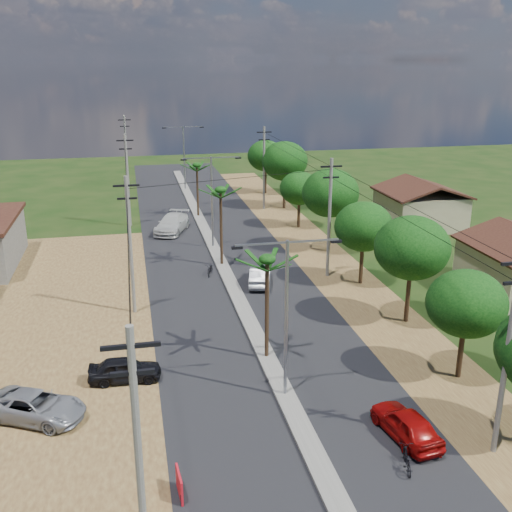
{
  "coord_description": "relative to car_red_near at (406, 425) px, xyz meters",
  "views": [
    {
      "loc": [
        -6.71,
        -24.83,
        15.68
      ],
      "look_at": [
        1.31,
        12.98,
        3.0
      ],
      "focal_mm": 42.0,
      "sensor_mm": 36.0,
      "label": 1
    }
  ],
  "objects": [
    {
      "name": "ground",
      "position": [
        -4.29,
        4.35,
        -0.67
      ],
      "size": [
        160.0,
        160.0,
        0.0
      ],
      "primitive_type": "plane",
      "color": "black",
      "rests_on": "ground"
    },
    {
      "name": "road",
      "position": [
        -4.29,
        19.35,
        -0.65
      ],
      "size": [
        12.0,
        110.0,
        0.04
      ],
      "primitive_type": "cube",
      "color": "black",
      "rests_on": "ground"
    },
    {
      "name": "median",
      "position": [
        -4.29,
        22.35,
        -0.58
      ],
      "size": [
        1.0,
        90.0,
        0.18
      ],
      "primitive_type": "cube",
      "color": "#605E56",
      "rests_on": "ground"
    },
    {
      "name": "dirt_shoulder_east",
      "position": [
        4.21,
        19.35,
        -0.66
      ],
      "size": [
        5.0,
        90.0,
        0.03
      ],
      "primitive_type": "cube",
      "color": "#55371D",
      "rests_on": "ground"
    },
    {
      "name": "house_east_far",
      "position": [
        16.71,
        32.35,
        1.72
      ],
      "size": [
        7.6,
        7.5,
        4.6
      ],
      "color": "tan",
      "rests_on": "ground"
    },
    {
      "name": "tree_east_b",
      "position": [
        5.01,
        4.35,
        3.44
      ],
      "size": [
        4.0,
        4.0,
        5.83
      ],
      "color": "black",
      "rests_on": "ground"
    },
    {
      "name": "tree_east_c",
      "position": [
        5.41,
        11.35,
        4.19
      ],
      "size": [
        4.6,
        4.6,
        6.83
      ],
      "color": "black",
      "rests_on": "ground"
    },
    {
      "name": "tree_east_d",
      "position": [
        5.11,
        18.35,
        3.67
      ],
      "size": [
        4.2,
        4.2,
        6.13
      ],
      "color": "black",
      "rests_on": "ground"
    },
    {
      "name": "tree_east_e",
      "position": [
        5.31,
        26.35,
        4.42
      ],
      "size": [
        4.8,
        4.8,
        7.14
      ],
      "color": "black",
      "rests_on": "ground"
    },
    {
      "name": "tree_east_f",
      "position": [
        4.91,
        34.35,
        3.22
      ],
      "size": [
        3.8,
        3.8,
        5.52
      ],
      "color": "black",
      "rests_on": "ground"
    },
    {
      "name": "tree_east_g",
      "position": [
        5.51,
        42.35,
        4.57
      ],
      "size": [
        5.0,
        5.0,
        7.38
      ],
      "color": "black",
      "rests_on": "ground"
    },
    {
      "name": "tree_east_h",
      "position": [
        5.21,
        50.35,
        3.97
      ],
      "size": [
        4.4,
        4.4,
        6.52
      ],
      "color": "black",
      "rests_on": "ground"
    },
    {
      "name": "palm_median_near",
      "position": [
        -4.29,
        8.35,
        4.87
      ],
      "size": [
        2.0,
        2.0,
        6.15
      ],
      "color": "black",
      "rests_on": "ground"
    },
    {
      "name": "palm_median_mid",
      "position": [
        -4.29,
        24.35,
        5.23
      ],
      "size": [
        2.0,
        2.0,
        6.55
      ],
      "color": "black",
      "rests_on": "ground"
    },
    {
      "name": "palm_median_far",
      "position": [
        -4.29,
        40.35,
        4.59
      ],
      "size": [
        2.0,
        2.0,
        5.85
      ],
      "color": "black",
      "rests_on": "ground"
    },
    {
      "name": "streetlight_near",
      "position": [
        -4.29,
        4.35,
        4.11
      ],
      "size": [
        5.1,
        0.18,
        8.0
      ],
      "color": "gray",
      "rests_on": "ground"
    },
    {
      "name": "streetlight_mid",
      "position": [
        -4.29,
        29.35,
        4.11
      ],
      "size": [
        5.1,
        0.18,
        8.0
      ],
      "color": "gray",
      "rests_on": "ground"
    },
    {
      "name": "streetlight_far",
      "position": [
        -4.29,
        54.35,
        4.11
      ],
      "size": [
        5.1,
        0.18,
        8.0
      ],
      "color": "gray",
      "rests_on": "ground"
    },
    {
      "name": "utility_pole_w_a",
      "position": [
        -11.29,
        -5.65,
        4.09
      ],
      "size": [
        1.6,
        0.24,
        9.0
      ],
      "color": "#605E56",
      "rests_on": "ground"
    },
    {
      "name": "utility_pole_w_b",
      "position": [
        -11.29,
        16.35,
        4.09
      ],
      "size": [
        1.6,
        0.24,
        9.0
      ],
      "color": "#605E56",
      "rests_on": "ground"
    },
    {
      "name": "utility_pole_w_c",
      "position": [
        -11.29,
        38.35,
        4.09
      ],
      "size": [
        1.6,
        0.24,
        9.0
      ],
      "color": "#605E56",
      "rests_on": "ground"
    },
    {
      "name": "utility_pole_w_d",
      "position": [
        -11.29,
        59.35,
        4.09
      ],
      "size": [
        1.6,
        0.24,
        9.0
      ],
      "color": "#605E56",
      "rests_on": "ground"
    },
    {
      "name": "utility_pole_e_a",
      "position": [
        3.21,
        -1.65,
        4.09
      ],
      "size": [
        1.6,
        0.24,
        9.0
      ],
      "color": "#605E56",
      "rests_on": "ground"
    },
    {
      "name": "utility_pole_e_b",
      "position": [
        3.21,
        20.35,
        4.09
      ],
      "size": [
        1.6,
        0.24,
        9.0
      ],
      "color": "#605E56",
      "rests_on": "ground"
    },
    {
      "name": "utility_pole_e_c",
      "position": [
        3.21,
        42.35,
        4.09
      ],
      "size": [
        1.6,
        0.24,
        9.0
      ],
      "color": "#605E56",
      "rests_on": "ground"
    },
    {
      "name": "car_red_near",
      "position": [
        0.0,
        0.0,
        0.0
      ],
      "size": [
        2.15,
        4.13,
        1.34
      ],
      "primitive_type": "imported",
      "rotation": [
        0.0,
        0.0,
        3.29
      ],
      "color": "#880807",
      "rests_on": "ground"
    },
    {
      "name": "car_silver_mid",
      "position": [
        -2.17,
        19.68,
        0.02
      ],
      "size": [
        2.47,
        4.43,
        1.38
      ],
      "primitive_type": "imported",
      "rotation": [
        0.0,
        0.0,
        2.89
      ],
      "color": "gray",
      "rests_on": "ground"
    },
    {
      "name": "car_white_far",
      "position": [
        -7.41,
        35.07,
        0.15
      ],
      "size": [
        4.18,
        6.1,
        1.64
      ],
      "primitive_type": "imported",
      "rotation": [
        0.0,
        0.0,
        -0.37
      ],
      "color": "#A9A9A5",
      "rests_on": "ground"
    },
    {
      "name": "car_parked_silver",
      "position": [
        -15.91,
        4.81,
        -0.03
      ],
      "size": [
        5.11,
        4.03,
        1.29
      ],
      "primitive_type": "imported",
      "rotation": [
        0.0,
        0.0,
        1.09
      ],
      "color": "gray",
      "rests_on": "ground"
    },
    {
      "name": "car_parked_dark",
      "position": [
        -11.92,
        7.51,
        -0.05
      ],
      "size": [
        3.74,
        1.68,
        1.25
      ],
      "primitive_type": "imported",
      "rotation": [
        0.0,
        0.0,
        1.52
      ],
      "color": "black",
      "rests_on": "ground"
    },
    {
      "name": "moto_rider_east",
      "position": [
        -0.87,
        -1.94,
        -0.24
      ],
      "size": [
        1.02,
        1.75,
        0.87
      ],
      "primitive_type": "imported",
      "rotation": [
        0.0,
        0.0,
        2.86
      ],
      "color": "black",
      "rests_on": "ground"
    },
    {
      "name": "moto_rider_west_a",
      "position": [
        -5.49,
        22.4,
        -0.21
      ],
      "size": [
        1.08,
        1.86,
        0.92
      ],
      "primitive_type": "imported",
      "rotation": [
        0.0,
        0.0,
        -0.28
      ],
      "color": "black",
      "rests_on": "ground"
    },
    {
      "name": "moto_rider_west_b",
      "position": [
        -7.2,
        40.2,
        -0.18
      ],
      "size": [
        0.81,
        1.69,
        0.98
      ],
      "primitive_type": "imported",
      "rotation": [
        0.0,
        0.0,
        0.22
      ],
      "color": "black",
      "rests_on": "ground"
    },
    {
      "name": "roadside_sign",
      "position": [
        -9.95,
        -1.65,
        -0.15
      ],
      "size": [
        0.18,
        1.26,
        1.05
      ],
      "rotation": [
        0.0,
        0.0,
        0.08
      ],
      "color": "red",
      "rests_on": "ground"
    }
  ]
}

